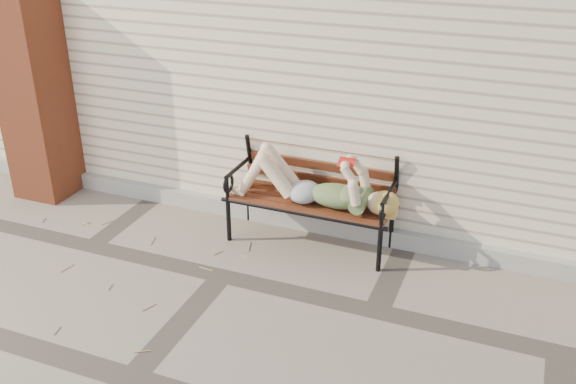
% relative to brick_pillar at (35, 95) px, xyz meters
% --- Properties ---
extents(ground, '(80.00, 80.00, 0.00)m').
position_rel_brick_pillar_xyz_m(ground, '(2.30, -0.75, -1.00)').
color(ground, '#796A5D').
rests_on(ground, ground).
extents(house_wall, '(8.00, 4.00, 3.00)m').
position_rel_brick_pillar_xyz_m(house_wall, '(2.30, 2.25, 0.50)').
color(house_wall, beige).
rests_on(house_wall, ground).
extents(foundation_strip, '(8.00, 0.10, 0.15)m').
position_rel_brick_pillar_xyz_m(foundation_strip, '(2.30, 0.22, -0.93)').
color(foundation_strip, gray).
rests_on(foundation_strip, ground).
extents(brick_pillar, '(0.50, 0.50, 2.00)m').
position_rel_brick_pillar_xyz_m(brick_pillar, '(0.00, 0.00, 0.00)').
color(brick_pillar, '#994022').
rests_on(brick_pillar, ground).
extents(garden_bench, '(1.50, 0.60, 0.97)m').
position_rel_brick_pillar_xyz_m(garden_bench, '(2.76, 0.08, -0.45)').
color(garden_bench, black).
rests_on(garden_bench, ground).
extents(reading_woman, '(1.42, 0.32, 0.45)m').
position_rel_brick_pillar_xyz_m(reading_woman, '(2.77, -0.04, -0.42)').
color(reading_woman, '#0B404D').
rests_on(reading_woman, ground).
extents(straw_scatter, '(2.67, 1.65, 0.01)m').
position_rel_brick_pillar_xyz_m(straw_scatter, '(1.19, -0.99, -0.99)').
color(straw_scatter, tan).
rests_on(straw_scatter, ground).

